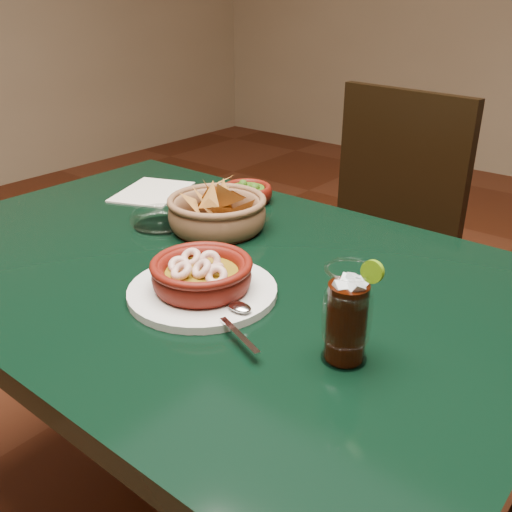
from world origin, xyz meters
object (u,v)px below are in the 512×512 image
Objects in this scene: shrimp_plate at (202,278)px; chip_basket at (217,212)px; dining_table at (205,309)px; cola_drink at (347,316)px; dining_chair at (368,246)px.

chip_basket is (-0.17, 0.22, 0.01)m from shrimp_plate.
shrimp_plate reaches higher than dining_table.
cola_drink is (0.27, -0.01, 0.04)m from shrimp_plate.
dining_chair is at bearing 85.22° from chip_basket.
dining_chair reaches higher than cola_drink.
shrimp_plate is at bearing 178.58° from cola_drink.
dining_chair is 4.08× the size of chip_basket.
chip_basket reaches higher than shrimp_plate.
dining_table is at bearing 164.73° from cola_drink.
dining_table is 0.72m from dining_chair.
dining_chair reaches higher than chip_basket.
dining_table is 0.40m from cola_drink.
dining_table is 1.26× the size of dining_chair.
shrimp_plate is 2.02× the size of cola_drink.
dining_table is at bearing 133.60° from shrimp_plate.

